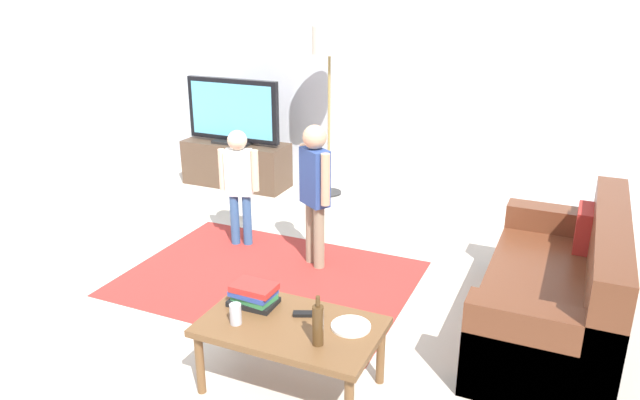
{
  "coord_description": "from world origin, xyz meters",
  "views": [
    {
      "loc": [
        1.75,
        -3.33,
        2.23
      ],
      "look_at": [
        0.0,
        0.6,
        0.65
      ],
      "focal_mm": 34.05,
      "sensor_mm": 36.0,
      "label": 1
    }
  ],
  "objects_px": {
    "tv": "(233,112)",
    "couch": "(563,296)",
    "floor_lamp": "(329,50)",
    "soda_can": "(236,314)",
    "coffee_table": "(291,331)",
    "book_stack": "(254,295)",
    "tv_stand": "(236,164)",
    "bottle": "(318,325)",
    "tv_remote": "(308,314)",
    "plate": "(351,326)",
    "child_near_tv": "(239,177)",
    "child_center": "(315,183)"
  },
  "relations": [
    {
      "from": "couch",
      "to": "soda_can",
      "type": "distance_m",
      "value": 2.13
    },
    {
      "from": "child_center",
      "to": "book_stack",
      "type": "distance_m",
      "value": 1.45
    },
    {
      "from": "couch",
      "to": "coffee_table",
      "type": "relative_size",
      "value": 1.8
    },
    {
      "from": "tv",
      "to": "couch",
      "type": "bearing_deg",
      "value": -26.59
    },
    {
      "from": "floor_lamp",
      "to": "child_near_tv",
      "type": "distance_m",
      "value": 1.81
    },
    {
      "from": "child_center",
      "to": "tv_remote",
      "type": "height_order",
      "value": "child_center"
    },
    {
      "from": "child_near_tv",
      "to": "coffee_table",
      "type": "distance_m",
      "value": 2.1
    },
    {
      "from": "couch",
      "to": "coffee_table",
      "type": "xyz_separation_m",
      "value": [
        -1.37,
        -1.21,
        0.08
      ]
    },
    {
      "from": "child_near_tv",
      "to": "plate",
      "type": "distance_m",
      "value": 2.23
    },
    {
      "from": "plate",
      "to": "book_stack",
      "type": "bearing_deg",
      "value": 179.65
    },
    {
      "from": "book_stack",
      "to": "bottle",
      "type": "xyz_separation_m",
      "value": [
        0.51,
        -0.22,
        0.05
      ]
    },
    {
      "from": "tv",
      "to": "couch",
      "type": "height_order",
      "value": "tv"
    },
    {
      "from": "floor_lamp",
      "to": "book_stack",
      "type": "xyz_separation_m",
      "value": [
        0.84,
        -3.07,
        -1.06
      ]
    },
    {
      "from": "bottle",
      "to": "plate",
      "type": "height_order",
      "value": "bottle"
    },
    {
      "from": "tv",
      "to": "soda_can",
      "type": "distance_m",
      "value": 3.68
    },
    {
      "from": "couch",
      "to": "soda_can",
      "type": "height_order",
      "value": "couch"
    },
    {
      "from": "tv_stand",
      "to": "tv",
      "type": "height_order",
      "value": "tv"
    },
    {
      "from": "coffee_table",
      "to": "tv_remote",
      "type": "xyz_separation_m",
      "value": [
        0.05,
        0.12,
        0.06
      ]
    },
    {
      "from": "tv_stand",
      "to": "tv",
      "type": "bearing_deg",
      "value": -90.0
    },
    {
      "from": "tv_stand",
      "to": "coffee_table",
      "type": "relative_size",
      "value": 1.2
    },
    {
      "from": "couch",
      "to": "bottle",
      "type": "relative_size",
      "value": 6.33
    },
    {
      "from": "soda_can",
      "to": "plate",
      "type": "distance_m",
      "value": 0.64
    },
    {
      "from": "coffee_table",
      "to": "tv_remote",
      "type": "height_order",
      "value": "tv_remote"
    },
    {
      "from": "child_center",
      "to": "coffee_table",
      "type": "distance_m",
      "value": 1.64
    },
    {
      "from": "tv",
      "to": "coffee_table",
      "type": "bearing_deg",
      "value": -53.7
    },
    {
      "from": "floor_lamp",
      "to": "child_near_tv",
      "type": "relative_size",
      "value": 1.72
    },
    {
      "from": "coffee_table",
      "to": "book_stack",
      "type": "distance_m",
      "value": 0.33
    },
    {
      "from": "tv_stand",
      "to": "coffee_table",
      "type": "height_order",
      "value": "tv_stand"
    },
    {
      "from": "book_stack",
      "to": "couch",
      "type": "bearing_deg",
      "value": 33.7
    },
    {
      "from": "floor_lamp",
      "to": "book_stack",
      "type": "bearing_deg",
      "value": -74.74
    },
    {
      "from": "child_center",
      "to": "soda_can",
      "type": "distance_m",
      "value": 1.67
    },
    {
      "from": "child_center",
      "to": "book_stack",
      "type": "relative_size",
      "value": 4.28
    },
    {
      "from": "tv_stand",
      "to": "tv_remote",
      "type": "bearing_deg",
      "value": -52.16
    },
    {
      "from": "floor_lamp",
      "to": "bottle",
      "type": "distance_m",
      "value": 3.7
    },
    {
      "from": "tv",
      "to": "tv_remote",
      "type": "bearing_deg",
      "value": -51.96
    },
    {
      "from": "tv",
      "to": "book_stack",
      "type": "relative_size",
      "value": 4.0
    },
    {
      "from": "couch",
      "to": "tv_remote",
      "type": "bearing_deg",
      "value": -140.37
    },
    {
      "from": "tv_stand",
      "to": "child_center",
      "type": "relative_size",
      "value": 1.02
    },
    {
      "from": "book_stack",
      "to": "floor_lamp",
      "type": "bearing_deg",
      "value": 105.26
    },
    {
      "from": "coffee_table",
      "to": "soda_can",
      "type": "bearing_deg",
      "value": -156.8
    },
    {
      "from": "couch",
      "to": "plate",
      "type": "xyz_separation_m",
      "value": [
        -1.05,
        -1.11,
        0.14
      ]
    },
    {
      "from": "bottle",
      "to": "coffee_table",
      "type": "bearing_deg",
      "value": 151.39
    },
    {
      "from": "tv",
      "to": "tv_remote",
      "type": "relative_size",
      "value": 6.47
    },
    {
      "from": "tv_stand",
      "to": "soda_can",
      "type": "distance_m",
      "value": 3.69
    },
    {
      "from": "couch",
      "to": "child_near_tv",
      "type": "relative_size",
      "value": 1.74
    },
    {
      "from": "tv_remote",
      "to": "book_stack",
      "type": "bearing_deg",
      "value": 159.64
    },
    {
      "from": "book_stack",
      "to": "plate",
      "type": "height_order",
      "value": "book_stack"
    },
    {
      "from": "tv_stand",
      "to": "floor_lamp",
      "type": "xyz_separation_m",
      "value": [
        1.07,
        0.15,
        1.3
      ]
    },
    {
      "from": "floor_lamp",
      "to": "soda_can",
      "type": "distance_m",
      "value": 3.56
    },
    {
      "from": "couch",
      "to": "plate",
      "type": "distance_m",
      "value": 1.53
    }
  ]
}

